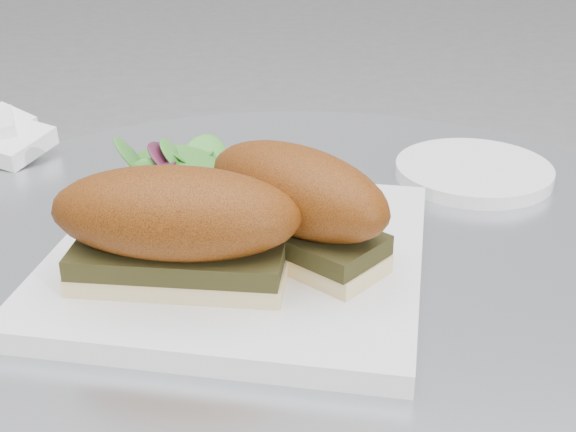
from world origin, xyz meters
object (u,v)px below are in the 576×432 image
object	(u,v)px
sandwich_left	(176,225)
saucer	(474,171)
sandwich_right	(296,202)
plate	(239,257)

from	to	relation	value
sandwich_left	saucer	size ratio (longest dim) A/B	1.23
saucer	sandwich_right	bearing A→B (deg)	-137.03
sandwich_left	saucer	world-z (taller)	sandwich_left
plate	saucer	size ratio (longest dim) A/B	1.84
plate	sandwich_right	distance (m)	0.07
sandwich_left	sandwich_right	bearing A→B (deg)	30.79
plate	sandwich_left	bearing A→B (deg)	-131.35
plate	saucer	xyz separation A→B (m)	(0.22, 0.15, -0.00)
sandwich_left	sandwich_right	xyz separation A→B (m)	(0.08, 0.03, 0.00)
sandwich_right	saucer	distance (m)	0.25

